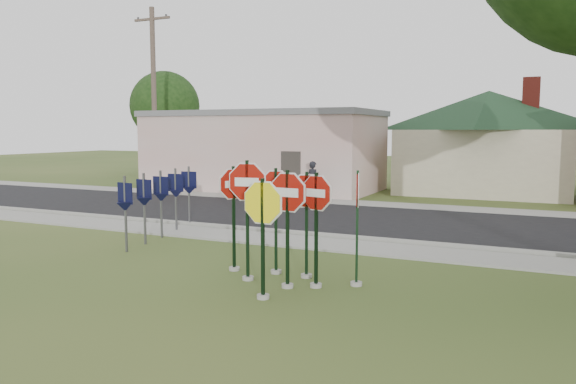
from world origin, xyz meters
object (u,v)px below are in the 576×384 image
at_px(pedestrian, 313,181).
at_px(stop_sign_left, 247,202).
at_px(stop_sign_yellow, 263,222).
at_px(utility_pole_near, 154,96).
at_px(stop_sign_center, 287,212).

bearing_deg(pedestrian, stop_sign_left, 127.70).
xyz_separation_m(stop_sign_yellow, utility_pole_near, (-14.15, 14.84, 3.49)).
distance_m(stop_sign_yellow, utility_pole_near, 20.80).
bearing_deg(stop_sign_left, stop_sign_yellow, -49.00).
relative_size(stop_sign_yellow, utility_pole_near, 0.25).
relative_size(stop_sign_yellow, stop_sign_left, 0.90).
distance_m(stop_sign_left, pedestrian, 13.49).
height_order(stop_sign_center, utility_pole_near, utility_pole_near).
xyz_separation_m(stop_sign_center, stop_sign_left, (-1.01, 0.17, 0.13)).
distance_m(stop_sign_center, stop_sign_left, 1.03).
bearing_deg(pedestrian, utility_pole_near, 15.83).
bearing_deg(utility_pole_near, stop_sign_left, -46.18).
relative_size(stop_sign_yellow, pedestrian, 1.38).
xyz_separation_m(stop_sign_center, pedestrian, (-4.84, 13.09, -0.63)).
relative_size(stop_sign_center, stop_sign_left, 0.94).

